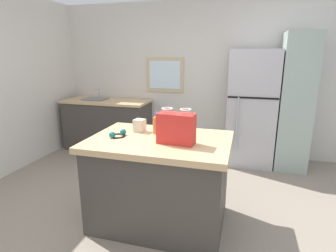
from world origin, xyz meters
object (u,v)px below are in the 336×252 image
refrigerator (251,108)px  tall_cabinet (295,103)px  small_box (140,125)px  bottle (156,124)px  kitchen_island (160,181)px  shopping_bag (176,128)px  ear_defenders (118,134)px

refrigerator → tall_cabinet: bearing=0.0°
tall_cabinet → small_box: (-1.76, -1.75, -0.03)m
tall_cabinet → bottle: 2.37m
tall_cabinet → small_box: 2.48m
kitchen_island → bottle: bearing=118.5°
kitchen_island → tall_cabinet: bearing=52.5°
kitchen_island → shopping_bag: shopping_bag is taller
kitchen_island → ear_defenders: (-0.42, -0.05, 0.47)m
kitchen_island → shopping_bag: (0.19, -0.10, 0.59)m
bottle → refrigerator: bearing=61.4°
tall_cabinet → ear_defenders: 2.75m
kitchen_island → small_box: (-0.28, 0.18, 0.51)m
small_box → bottle: size_ratio=0.58×
shopping_bag → bottle: (-0.28, 0.26, -0.04)m
tall_cabinet → refrigerator: bearing=-180.0°
kitchen_island → tall_cabinet: tall_cabinet is taller
refrigerator → shopping_bag: bearing=-108.8°
shopping_bag → kitchen_island: bearing=153.1°
kitchen_island → bottle: bottle is taller
refrigerator → tall_cabinet: size_ratio=0.88×
bottle → ear_defenders: size_ratio=1.12×
small_box → kitchen_island: bearing=-33.4°
shopping_bag → ear_defenders: shopping_bag is taller
bottle → ear_defenders: bearing=-148.3°
ear_defenders → small_box: bearing=58.3°
refrigerator → small_box: refrigerator is taller
refrigerator → bottle: bearing=-118.6°
small_box → ear_defenders: bearing=-121.7°
kitchen_island → shopping_bag: bearing=-26.9°
small_box → refrigerator: bearing=56.5°
kitchen_island → tall_cabinet: size_ratio=0.68×
kitchen_island → refrigerator: bearing=65.5°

